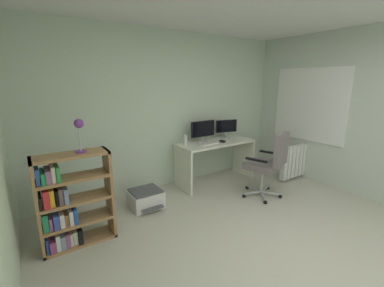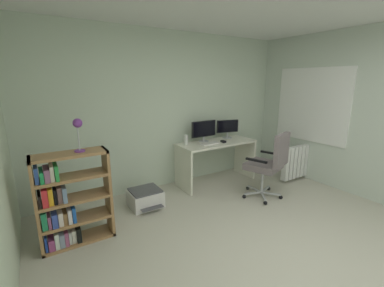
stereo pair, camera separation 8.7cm
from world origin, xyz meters
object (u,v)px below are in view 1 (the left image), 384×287
Objects in this scene: monitor_secondary at (226,127)px; desk_lamp at (79,129)px; desk at (216,153)px; printer at (146,198)px; monitor_main at (203,130)px; desktop_speaker at (185,140)px; keyboard at (209,144)px; radiator at (300,160)px; office_chair at (269,161)px; bookshelf at (68,205)px; computer_mouse at (222,141)px.

desk_lamp is (-2.70, -0.74, 0.36)m from monitor_secondary.
desk is 1.53m from printer.
monitor_secondary is 2.04m from printer.
monitor_secondary reaches higher than desk.
desktop_speaker is (-0.40, -0.05, -0.13)m from monitor_main.
desk_lamp is at bearing -168.63° from keyboard.
printer is at bearing -169.15° from monitor_secondary.
radiator reaches higher than printer.
desktop_speaker is (-0.37, 0.18, 0.07)m from keyboard.
monitor_secondary is 0.95m from desktop_speaker.
monitor_secondary is 0.65m from keyboard.
radiator is (1.47, -0.73, -0.19)m from desk.
keyboard is 2.26m from desk_lamp.
desk_lamp is at bearing 171.46° from office_chair.
monitor_secondary reaches higher than office_chair.
desktop_speaker is at bearing 128.29° from office_chair.
monitor_main is at bearing 17.36° from bookshelf.
radiator is at bearing -2.11° from bookshelf.
monitor_secondary is at bearing 14.26° from bookshelf.
monitor_secondary is at bearing 2.90° from desktop_speaker.
computer_mouse reaches higher than radiator.
monitor_secondary is 1.17× the size of desk_lamp.
desk is 0.25m from computer_mouse.
bookshelf reaches higher than printer.
monitor_secondary is 1.54m from radiator.
desk_lamp is at bearing -164.77° from monitor_secondary.
office_chair reaches higher than desk.
monitor_main is 2.31m from desk_lamp.
radiator is (1.11, -0.88, -0.60)m from monitor_secondary.
monitor_secondary is at bearing 15.23° from desk_lamp.
monitor_main is 1.97m from radiator.
desktop_speaker is 1.17m from printer.
desk_lamp is (-2.33, -0.58, 0.77)m from desk.
desk is 8.39× the size of desktop_speaker.
desktop_speaker is at bearing -177.10° from monitor_secondary.
desk is at bearing 105.81° from office_chair.
bookshelf is (-2.60, -0.48, -0.28)m from computer_mouse.
monitor_main reaches higher than desktop_speaker.
monitor_main is at bearing 79.83° from keyboard.
desk is at bearing 17.41° from keyboard.
monitor_main reaches higher than monitor_secondary.
monitor_secondary is at bearing 22.47° from desk.
desk_lamp reaches higher than monitor_main.
desk_lamp is at bearing -161.19° from monitor_main.
monitor_main reaches higher than radiator.
monitor_secondary reaches higher than computer_mouse.
monitor_secondary is 0.40× the size of office_chair.
computer_mouse is at bearing 11.40° from desk_lamp.
desk_lamp reaches higher than monitor_secondary.
monitor_main is at bearing 15.25° from printer.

